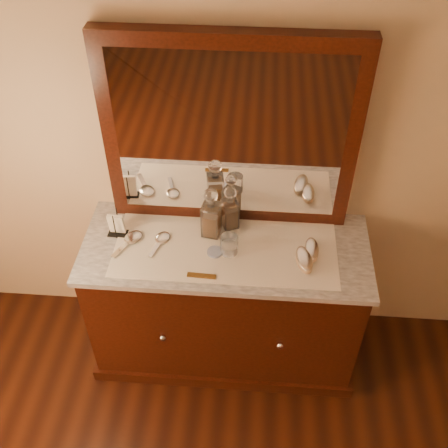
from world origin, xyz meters
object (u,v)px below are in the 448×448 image
at_px(pin_dish, 215,252).
at_px(hand_mirror_inner, 161,240).
at_px(dresser_cabinet, 225,303).
at_px(hand_mirror_outer, 131,239).
at_px(decanter_right, 230,211).
at_px(brush_far, 311,250).
at_px(brush_near, 304,260).
at_px(napkin_rack, 117,225).
at_px(comb, 202,276).
at_px(mirror_frame, 230,135).
at_px(decanter_left, 211,217).

distance_m(pin_dish, hand_mirror_inner, 0.28).
relative_size(dresser_cabinet, hand_mirror_outer, 6.47).
bearing_deg(decanter_right, brush_far, -22.13).
bearing_deg(decanter_right, pin_dish, -106.18).
xyz_separation_m(dresser_cabinet, hand_mirror_inner, (-0.33, 0.01, 0.45)).
bearing_deg(brush_near, napkin_rack, 171.80).
bearing_deg(comb, hand_mirror_inner, 138.67).
xyz_separation_m(mirror_frame, decanter_left, (-0.08, -0.15, -0.39)).
bearing_deg(hand_mirror_outer, pin_dish, -6.98).
relative_size(comb, napkin_rack, 0.93).
bearing_deg(pin_dish, hand_mirror_inner, 167.36).
xyz_separation_m(mirror_frame, comb, (-0.10, -0.45, -0.49)).
distance_m(napkin_rack, hand_mirror_outer, 0.10).
relative_size(pin_dish, decanter_right, 0.31).
distance_m(decanter_left, brush_near, 0.50).
distance_m(brush_near, brush_far, 0.08).
bearing_deg(decanter_right, mirror_frame, 96.64).
bearing_deg(pin_dish, comb, -107.40).
bearing_deg(hand_mirror_inner, napkin_rack, 170.50).
bearing_deg(napkin_rack, hand_mirror_outer, -31.55).
xyz_separation_m(brush_near, hand_mirror_outer, (-0.86, 0.09, -0.01)).
height_order(mirror_frame, comb, mirror_frame).
relative_size(pin_dish, brush_near, 0.43).
xyz_separation_m(napkin_rack, decanter_right, (0.57, 0.10, 0.04)).
height_order(pin_dish, napkin_rack, napkin_rack).
distance_m(mirror_frame, napkin_rack, 0.73).
bearing_deg(brush_near, comb, -165.81).
distance_m(comb, napkin_rack, 0.53).
height_order(napkin_rack, decanter_left, decanter_left).
distance_m(brush_near, hand_mirror_outer, 0.87).
distance_m(brush_near, hand_mirror_inner, 0.72).
bearing_deg(brush_far, hand_mirror_outer, 178.95).
xyz_separation_m(mirror_frame, pin_dish, (-0.05, -0.29, -0.49)).
height_order(dresser_cabinet, mirror_frame, mirror_frame).
bearing_deg(napkin_rack, mirror_frame, 19.15).
bearing_deg(brush_near, pin_dish, 175.39).
bearing_deg(brush_near, decanter_right, 147.48).
bearing_deg(pin_dish, decanter_left, 102.20).
height_order(comb, brush_near, brush_near).
bearing_deg(mirror_frame, pin_dish, -99.41).
bearing_deg(dresser_cabinet, brush_far, -1.64).
height_order(pin_dish, brush_near, brush_near).
distance_m(decanter_right, hand_mirror_outer, 0.52).
xyz_separation_m(comb, hand_mirror_outer, (-0.38, 0.21, 0.00)).
distance_m(comb, brush_near, 0.50).
xyz_separation_m(mirror_frame, brush_far, (0.42, -0.26, -0.47)).
bearing_deg(brush_far, napkin_rack, 176.23).
relative_size(napkin_rack, brush_far, 0.95).
relative_size(decanter_left, hand_mirror_inner, 1.48).
height_order(mirror_frame, brush_near, mirror_frame).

